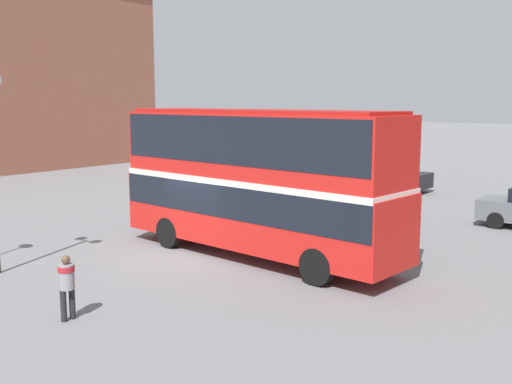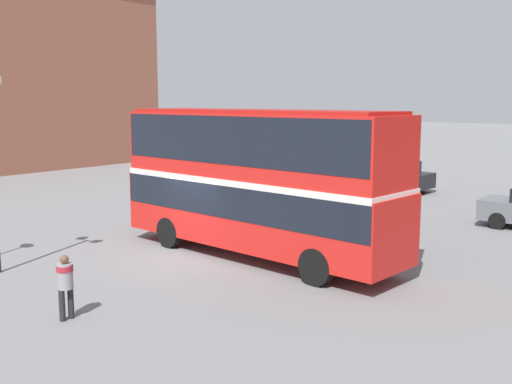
{
  "view_description": "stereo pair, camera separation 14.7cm",
  "coord_description": "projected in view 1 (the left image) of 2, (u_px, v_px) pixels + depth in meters",
  "views": [
    {
      "loc": [
        13.25,
        -13.58,
        5.05
      ],
      "look_at": [
        1.85,
        1.49,
        2.13
      ],
      "focal_mm": 42.0,
      "sensor_mm": 36.0,
      "label": 1
    },
    {
      "loc": [
        13.37,
        -13.49,
        5.05
      ],
      "look_at": [
        1.85,
        1.49,
        2.13
      ],
      "focal_mm": 42.0,
      "sensor_mm": 36.0,
      "label": 2
    }
  ],
  "objects": [
    {
      "name": "pedestrian_foreground",
      "position": [
        67.0,
        281.0,
        13.72
      ],
      "size": [
        0.39,
        0.39,
        1.54
      ],
      "rotation": [
        0.0,
        0.0,
        3.12
      ],
      "color": "#232328",
      "rests_on": "ground_plane"
    },
    {
      "name": "parked_car_kerb_far",
      "position": [
        392.0,
        176.0,
        33.52
      ],
      "size": [
        4.24,
        1.92,
        1.69
      ],
      "rotation": [
        0.0,
        0.0,
        3.11
      ],
      "color": "black",
      "rests_on": "ground_plane"
    },
    {
      "name": "double_decker_bus",
      "position": [
        256.0,
        174.0,
        19.03
      ],
      "size": [
        10.39,
        3.41,
        4.74
      ],
      "rotation": [
        0.0,
        0.0,
        -0.09
      ],
      "color": "red",
      "rests_on": "ground_plane"
    },
    {
      "name": "ground_plane",
      "position": [
        183.0,
        257.0,
        19.38
      ],
      "size": [
        240.0,
        240.0,
        0.0
      ],
      "primitive_type": "plane",
      "color": "slate"
    }
  ]
}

